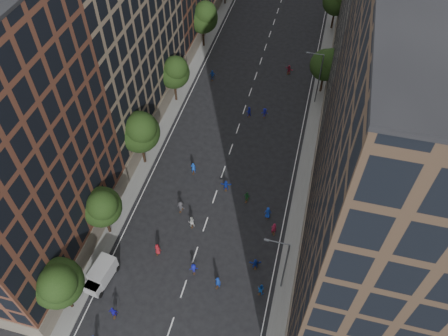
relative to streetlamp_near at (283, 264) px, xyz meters
The scene contains 33 objects.
ground 30.30m from the streetlamp_near, 110.32° to the left, with size 240.00×240.00×0.00m, color black.
sidewalk_left 42.27m from the streetlamp_near, 122.21° to the left, with size 4.00×105.00×0.15m, color slate.
sidewalk_right 35.90m from the streetlamp_near, 87.37° to the left, with size 4.00×105.00×0.15m, color slate.
bldg_left_b 39.13m from the streetlamp_near, 141.93° to the left, with size 14.00×26.00×34.00m, color #7F6B53.
bldg_right_a 15.75m from the streetlamp_near, 19.17° to the left, with size 14.00×30.00×36.00m, color #413022.
bldg_right_b 35.03m from the streetlamp_near, 74.90° to the left, with size 14.00×28.00×33.00m, color #635C51.
tree_left_0 22.89m from the streetlamp_near, 159.12° to the right, with size 5.20×5.20×8.83m.
tree_left_1 21.47m from the streetlamp_near, behind, with size 4.80×4.80×8.21m.
tree_left_2 25.48m from the streetlamp_near, 147.07° to the left, with size 5.60×5.60×9.45m.
tree_left_3 35.12m from the streetlamp_near, 127.52° to the left, with size 5.00×5.00×8.58m.
tree_left_4 48.78m from the streetlamp_near, 115.99° to the left, with size 5.40×5.40×9.08m.
tree_right_a 35.87m from the streetlamp_near, 88.38° to the left, with size 5.00×5.00×8.39m.
tree_right_b 55.86m from the streetlamp_near, 88.95° to the left, with size 5.20×5.20×8.83m.
streetlamp_near is the anchor object (origin of this frame).
streetlamp_far 33.00m from the streetlamp_near, 90.00° to the left, with size 2.64×0.22×9.06m.
cargo_van 20.48m from the streetlamp_near, 167.92° to the right, with size 2.63×4.60×2.33m.
skater_1 8.08m from the streetlamp_near, 165.51° to the right, with size 0.71×0.46×1.93m, color navy.
skater_2 4.89m from the streetlamp_near, 145.71° to the right, with size 0.81×0.63×1.66m, color blue.
skater_3 10.81m from the streetlamp_near, behind, with size 0.97×0.56×1.51m, color #121895.
skater_4 18.83m from the streetlamp_near, 154.81° to the right, with size 1.05×0.44×1.79m, color #1D15B2.
skater_5 5.65m from the streetlamp_near, 151.42° to the left, with size 1.43×0.45×1.54m, color navy.
skater_6 15.35m from the streetlamp_near, behind, with size 0.83×0.54×1.70m, color maroon.
skater_7 8.27m from the streetlamp_near, 105.22° to the left, with size 0.70×0.46×1.91m, color maroon.
skater_8 13.81m from the streetlamp_near, 155.92° to the left, with size 0.83×0.65×1.71m, color beige.
skater_9 16.32m from the streetlamp_near, 152.66° to the left, with size 1.10×0.63×1.70m, color #3B3B3F.
skater_10 13.20m from the streetlamp_near, 119.35° to the left, with size 0.98×0.41×1.68m, color #1A5925.
skater_11 15.85m from the streetlamp_near, 127.37° to the left, with size 1.50×0.48×1.62m, color #1530AB.
skater_12 10.43m from the streetlamp_near, 108.44° to the left, with size 0.89×0.58×1.82m, color #1538AD.
skater_13 20.37m from the streetlamp_near, 135.98° to the left, with size 0.68×0.45×1.88m, color blue.
skater_14 29.12m from the streetlamp_near, 109.05° to the left, with size 0.80×0.62×1.64m, color #161DB9.
skater_15 28.85m from the streetlamp_near, 104.19° to the left, with size 1.00×0.58×1.55m, color #13159E.
skater_16 38.92m from the streetlamp_near, 116.56° to the left, with size 1.09×0.45×1.85m, color #1648B4.
skater_17 40.06m from the streetlamp_near, 97.22° to the left, with size 1.50×0.48×1.62m, color maroon.
Camera 1 is at (9.92, -11.32, 46.08)m, focal length 35.00 mm.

